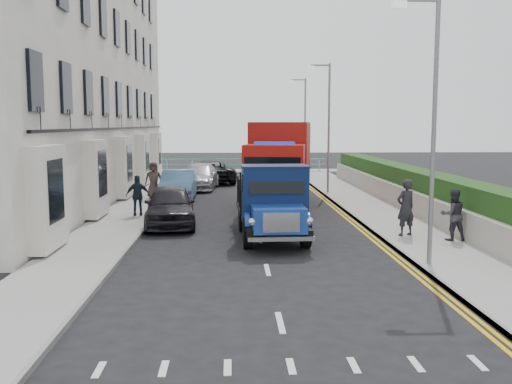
{
  "coord_description": "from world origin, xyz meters",
  "views": [
    {
      "loc": [
        -0.92,
        -16.57,
        3.8
      ],
      "look_at": [
        -0.06,
        3.56,
        1.4
      ],
      "focal_mm": 40.0,
      "sensor_mm": 36.0,
      "label": 1
    }
  ],
  "objects_px": {
    "pedestrian_east_near": "(406,208)",
    "bedford_lorry": "(274,208)",
    "lamp_far": "(303,121)",
    "lamp_mid": "(327,120)",
    "lamp_near": "(430,117)",
    "parked_car_front": "(170,206)",
    "red_lorry": "(280,162)"
  },
  "relations": [
    {
      "from": "lamp_mid",
      "to": "parked_car_front",
      "type": "height_order",
      "value": "lamp_mid"
    },
    {
      "from": "lamp_near",
      "to": "pedestrian_east_near",
      "type": "xyz_separation_m",
      "value": [
        0.65,
        3.85,
        -2.94
      ]
    },
    {
      "from": "bedford_lorry",
      "to": "pedestrian_east_near",
      "type": "distance_m",
      "value": 4.42
    },
    {
      "from": "lamp_mid",
      "to": "pedestrian_east_near",
      "type": "bearing_deg",
      "value": -86.92
    },
    {
      "from": "parked_car_front",
      "to": "lamp_mid",
      "type": "bearing_deg",
      "value": 45.92
    },
    {
      "from": "lamp_mid",
      "to": "parked_car_front",
      "type": "distance_m",
      "value": 12.34
    },
    {
      "from": "lamp_far",
      "to": "pedestrian_east_near",
      "type": "distance_m",
      "value": 22.35
    },
    {
      "from": "lamp_near",
      "to": "pedestrian_east_near",
      "type": "relative_size",
      "value": 3.72
    },
    {
      "from": "red_lorry",
      "to": "parked_car_front",
      "type": "relative_size",
      "value": 1.72
    },
    {
      "from": "red_lorry",
      "to": "pedestrian_east_near",
      "type": "relative_size",
      "value": 4.12
    },
    {
      "from": "lamp_mid",
      "to": "red_lorry",
      "type": "xyz_separation_m",
      "value": [
        -2.84,
        -4.18,
        -1.93
      ]
    },
    {
      "from": "lamp_near",
      "to": "parked_car_front",
      "type": "distance_m",
      "value": 10.49
    },
    {
      "from": "red_lorry",
      "to": "lamp_near",
      "type": "bearing_deg",
      "value": -66.97
    },
    {
      "from": "bedford_lorry",
      "to": "red_lorry",
      "type": "height_order",
      "value": "red_lorry"
    },
    {
      "from": "lamp_far",
      "to": "parked_car_front",
      "type": "relative_size",
      "value": 1.56
    },
    {
      "from": "pedestrian_east_near",
      "to": "red_lorry",
      "type": "bearing_deg",
      "value": -87.64
    },
    {
      "from": "bedford_lorry",
      "to": "red_lorry",
      "type": "distance_m",
      "value": 8.42
    },
    {
      "from": "red_lorry",
      "to": "lamp_far",
      "type": "bearing_deg",
      "value": 88.2
    },
    {
      "from": "lamp_far",
      "to": "pedestrian_east_near",
      "type": "xyz_separation_m",
      "value": [
        0.65,
        -22.15,
        -2.94
      ]
    },
    {
      "from": "lamp_mid",
      "to": "red_lorry",
      "type": "relative_size",
      "value": 0.9
    },
    {
      "from": "bedford_lorry",
      "to": "lamp_mid",
      "type": "bearing_deg",
      "value": 71.35
    },
    {
      "from": "lamp_far",
      "to": "parked_car_front",
      "type": "bearing_deg",
      "value": -111.01
    },
    {
      "from": "lamp_mid",
      "to": "bedford_lorry",
      "type": "bearing_deg",
      "value": -106.73
    },
    {
      "from": "lamp_near",
      "to": "lamp_far",
      "type": "height_order",
      "value": "same"
    },
    {
      "from": "pedestrian_east_near",
      "to": "bedford_lorry",
      "type": "bearing_deg",
      "value": -16.81
    },
    {
      "from": "red_lorry",
      "to": "bedford_lorry",
      "type": "bearing_deg",
      "value": -86.77
    },
    {
      "from": "bedford_lorry",
      "to": "lamp_near",
      "type": "bearing_deg",
      "value": -44.95
    },
    {
      "from": "lamp_mid",
      "to": "lamp_far",
      "type": "relative_size",
      "value": 1.0
    },
    {
      "from": "lamp_far",
      "to": "lamp_mid",
      "type": "bearing_deg",
      "value": -90.0
    },
    {
      "from": "red_lorry",
      "to": "parked_car_front",
      "type": "bearing_deg",
      "value": -122.2
    },
    {
      "from": "bedford_lorry",
      "to": "pedestrian_east_near",
      "type": "xyz_separation_m",
      "value": [
        4.41,
        0.35,
        -0.08
      ]
    },
    {
      "from": "lamp_near",
      "to": "parked_car_front",
      "type": "relative_size",
      "value": 1.56
    }
  ]
}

